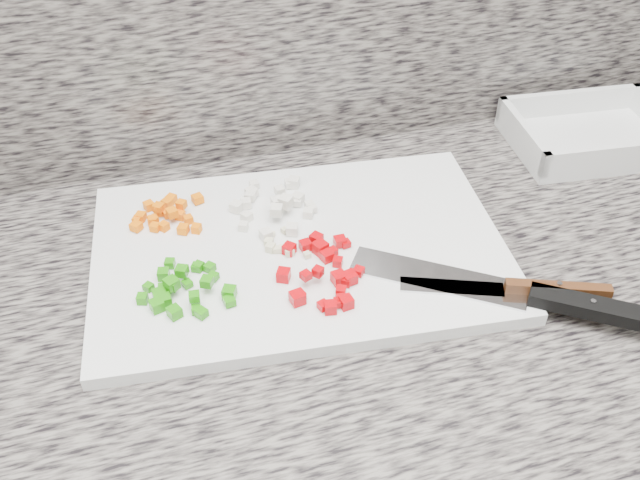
{
  "coord_description": "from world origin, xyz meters",
  "views": [
    {
      "loc": [
        -0.14,
        0.87,
        1.47
      ],
      "look_at": [
        0.04,
        1.48,
        0.94
      ],
      "focal_mm": 40.0,
      "sensor_mm": 36.0,
      "label": 1
    }
  ],
  "objects": [
    {
      "name": "onion_pile",
      "position": [
        0.01,
        1.57,
        0.93
      ],
      "size": [
        0.11,
        0.12,
        0.03
      ],
      "color": "silver",
      "rests_on": "cutting_board"
    },
    {
      "name": "green_pepper_pile",
      "position": [
        -0.12,
        1.45,
        0.92
      ],
      "size": [
        0.11,
        0.1,
        0.02
      ],
      "color": "#207D0B",
      "rests_on": "cutting_board"
    },
    {
      "name": "paring_knife",
      "position": [
        0.25,
        1.35,
        0.92
      ],
      "size": [
        0.22,
        0.1,
        0.02
      ],
      "rotation": [
        0.0,
        0.0,
        -0.38
      ],
      "color": "silver",
      "rests_on": "cutting_board"
    },
    {
      "name": "chef_knife",
      "position": [
        0.25,
        1.33,
        0.92
      ],
      "size": [
        0.29,
        0.22,
        0.02
      ],
      "rotation": [
        0.0,
        0.0,
        -0.61
      ],
      "color": "silver",
      "rests_on": "cutting_board"
    },
    {
      "name": "red_pepper_pile",
      "position": [
        0.04,
        1.44,
        0.92
      ],
      "size": [
        0.1,
        0.13,
        0.02
      ],
      "color": "#B30208",
      "rests_on": "cutting_board"
    },
    {
      "name": "cutting_board",
      "position": [
        0.02,
        1.5,
        0.91
      ],
      "size": [
        0.52,
        0.37,
        0.02
      ],
      "primitive_type": "cube",
      "rotation": [
        0.0,
        0.0,
        -0.1
      ],
      "color": "silver",
      "rests_on": "countertop"
    },
    {
      "name": "tray",
      "position": [
        0.5,
        1.62,
        0.92
      ],
      "size": [
        0.24,
        0.19,
        0.05
      ],
      "rotation": [
        0.0,
        0.0,
        -0.09
      ],
      "color": "silver",
      "rests_on": "countertop"
    },
    {
      "name": "countertop",
      "position": [
        0.0,
        1.44,
        0.88
      ],
      "size": [
        3.96,
        0.64,
        0.04
      ],
      "primitive_type": "cube",
      "color": "#69635C",
      "rests_on": "cabinet"
    },
    {
      "name": "carrot_pile",
      "position": [
        -0.12,
        1.6,
        0.92
      ],
      "size": [
        0.1,
        0.08,
        0.02
      ],
      "color": "orange",
      "rests_on": "cutting_board"
    },
    {
      "name": "garlic_pile",
      "position": [
        -0.0,
        1.5,
        0.92
      ],
      "size": [
        0.05,
        0.06,
        0.01
      ],
      "color": "beige",
      "rests_on": "cutting_board"
    }
  ]
}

